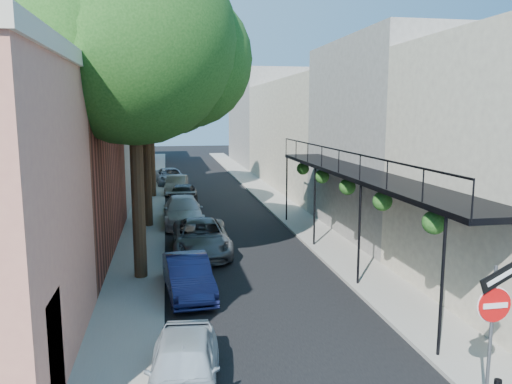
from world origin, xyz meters
name	(u,v)px	position (x,y,z in m)	size (l,w,h in m)	color
road_surface	(206,189)	(0.00, 30.00, 0.01)	(6.00, 64.00, 0.01)	black
sidewalk_left	(151,190)	(-4.00, 30.00, 0.06)	(2.00, 64.00, 0.12)	gray
sidewalk_right	(258,187)	(4.00, 30.00, 0.06)	(2.00, 64.00, 0.12)	gray
buildings_left	(68,124)	(-9.30, 28.76, 4.94)	(10.10, 59.10, 12.00)	tan
buildings_right	(324,130)	(8.99, 29.49, 4.42)	(9.80, 55.00, 10.00)	beige
sign_post	(494,311)	(3.16, 0.97, 2.04)	(0.89, 0.17, 2.99)	#595B60
oak_near	(146,45)	(-3.37, 10.26, 7.88)	(7.48, 6.80, 11.42)	black
oak_mid	(152,84)	(-3.42, 18.23, 7.06)	(6.60, 6.00, 10.20)	black
oak_far	(156,73)	(-3.35, 27.27, 8.26)	(7.70, 7.00, 11.90)	black
parked_car_a	(183,368)	(-2.60, 2.50, 0.62)	(1.46, 3.63, 1.24)	#AFBBC2
parked_car_b	(188,276)	(-2.26, 8.24, 0.62)	(1.31, 3.76, 1.24)	#171B48
parked_car_c	(201,237)	(-1.52, 12.87, 0.68)	(2.26, 4.89, 1.36)	#515457
parked_car_d	(183,211)	(-2.06, 18.46, 0.70)	(1.96, 4.82, 1.40)	silver
parked_car_e	(183,196)	(-1.93, 23.23, 0.70)	(1.65, 4.11, 1.40)	black
parked_car_f	(177,185)	(-2.17, 28.32, 0.64)	(1.36, 3.91, 1.29)	gray
parked_car_g	(170,177)	(-2.60, 32.94, 0.66)	(2.19, 4.74, 1.32)	gray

